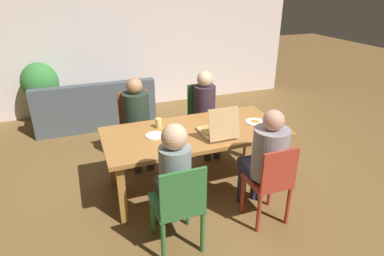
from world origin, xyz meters
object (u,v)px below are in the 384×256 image
drinking_glass_1 (272,126)px  couch (96,109)px  pizza_box_0 (217,130)px  plate_1 (155,136)px  chair_3 (136,124)px  plate_2 (255,122)px  chair_2 (271,182)px  plate_0 (219,118)px  dining_table (195,137)px  chair_1 (202,114)px  potted_plant (41,87)px  person_3 (137,115)px  person_2 (266,156)px  person_0 (173,174)px  person_1 (206,106)px  drinking_glass_0 (159,123)px  chair_0 (179,205)px

drinking_glass_1 → couch: drinking_glass_1 is taller
pizza_box_0 → plate_1: bearing=163.5°
chair_3 → plate_2: 1.62m
chair_2 → plate_0: bearing=92.9°
chair_2 → dining_table: bearing=116.9°
chair_1 → pizza_box_0: (-0.27, -1.09, 0.25)m
couch → potted_plant: 1.00m
chair_3 → plate_0: 1.16m
person_3 → drinking_glass_1: 1.73m
person_2 → person_0: bearing=-179.5°
chair_2 → plate_1: (-0.93, 0.94, 0.25)m
pizza_box_0 → person_3: bearing=127.1°
chair_1 → person_1: (-0.00, -0.15, 0.17)m
drinking_glass_0 → chair_0: bearing=-97.1°
pizza_box_0 → person_0: bearing=-139.2°
plate_1 → person_1: bearing=38.4°
person_0 → drinking_glass_0: 1.04m
drinking_glass_0 → person_2: bearing=-50.5°
person_3 → potted_plant: (-1.26, 1.99, -0.05)m
chair_1 → person_1: 0.23m
drinking_glass_1 → chair_3: bearing=138.9°
chair_3 → potted_plant: 2.25m
chair_3 → drinking_glass_0: 0.74m
dining_table → person_3: (-0.52, 0.77, 0.05)m
person_3 → pizza_box_0: 1.19m
drinking_glass_0 → dining_table: bearing=-32.2°
dining_table → plate_1: 0.48m
chair_3 → plate_1: chair_3 is taller
person_0 → couch: size_ratio=0.63×
chair_1 → potted_plant: bearing=140.5°
chair_3 → plate_2: size_ratio=4.10×
chair_3 → person_2: bearing=-59.8°
person_2 → drinking_glass_1: (0.38, 0.50, 0.07)m
chair_3 → drinking_glass_0: chair_3 is taller
drinking_glass_0 → potted_plant: (-1.41, 2.53, -0.14)m
chair_2 → drinking_glass_1: chair_2 is taller
person_2 → pizza_box_0: size_ratio=2.84×
dining_table → potted_plant: size_ratio=1.94×
chair_3 → person_3: 0.22m
chair_0 → person_1: bearing=60.1°
plate_0 → person_3: bearing=149.7°
pizza_box_0 → plate_2: pizza_box_0 is taller
pizza_box_0 → plate_2: bearing=13.7°
chair_3 → pizza_box_0: bearing=-56.5°
chair_1 → plate_0: bearing=-94.8°
chair_1 → potted_plant: 2.91m
person_0 → plate_1: 0.82m
drinking_glass_0 → pizza_box_0: bearing=-35.5°
person_1 → couch: bearing=131.4°
chair_1 → chair_3: bearing=-179.4°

